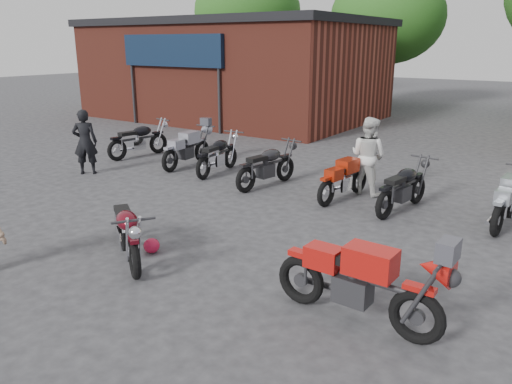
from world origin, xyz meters
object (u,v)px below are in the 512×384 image
Objects in this scene: sportbike at (359,277)px; row_bike_2 at (218,153)px; row_bike_1 at (187,146)px; row_bike_6 at (509,197)px; row_bike_5 at (404,185)px; person_light at (368,156)px; row_bike_0 at (139,138)px; vintage_motorcycle at (127,229)px; helmet at (152,246)px; person_dark at (85,142)px; row_bike_3 at (268,163)px; row_bike_4 at (345,176)px.

row_bike_2 is (-5.96, 4.76, -0.06)m from sportbike.
row_bike_6 is (8.05, -0.12, -0.02)m from row_bike_1.
row_bike_1 reaches higher than row_bike_5.
person_light is 0.92× the size of row_bike_2.
row_bike_0 is at bearing 95.04° from row_bike_5.
helmet is at bearing 116.58° from vintage_motorcycle.
row_bike_1 is at bearing 147.90° from sportbike.
person_light is 5.10m from row_bike_1.
row_bike_5 is (8.16, -0.49, -0.03)m from row_bike_0.
person_dark is at bearing 137.53° from row_bike_1.
row_bike_1 is 1.02× the size of row_bike_3.
row_bike_2 is 4.99m from row_bike_5.
row_bike_4 is at bearing 107.54° from vintage_motorcycle.
row_bike_4 is at bearing -84.65° from row_bike_0.
person_dark reaches higher than helmet.
person_dark reaches higher than sportbike.
person_dark is 7.97m from row_bike_5.
person_light is at bearing -90.85° from row_bike_2.
row_bike_3 is 1.02× the size of row_bike_5.
row_bike_1 reaches higher than row_bike_2.
row_bike_5 is at bearing 156.05° from person_light.
vintage_motorcycle is 0.96× the size of row_bike_1.
row_bike_3 is (-0.55, 4.80, 0.02)m from vintage_motorcycle.
person_dark is (-8.76, 2.80, 0.23)m from sportbike.
vintage_motorcycle reaches higher than row_bike_4.
row_bike_0 is at bearing -122.34° from person_dark.
row_bike_3 is (4.91, -0.52, -0.02)m from row_bike_0.
vintage_motorcycle is 3.69m from sportbike.
helmet is 4.42m from row_bike_3.
person_light is at bearing 73.02° from helmet.
vintage_motorcycle is 5.81m from person_light.
helmet is at bearing 170.36° from row_bike_4.
row_bike_3 is (1.74, -0.31, 0.01)m from row_bike_2.
sportbike is 4.59m from row_bike_5.
person_dark is at bearing -161.24° from row_bike_0.
person_light is 0.92× the size of row_bike_5.
person_light is (-2.05, 5.22, 0.26)m from sportbike.
helmet is 0.14× the size of row_bike_3.
person_dark is 2.65m from row_bike_1.
vintage_motorcycle is at bearing 159.28° from row_bike_5.
row_bike_0 is (-7.08, -0.25, -0.29)m from person_light.
sportbike is 1.10× the size of row_bike_6.
row_bike_5 reaches higher than vintage_motorcycle.
sportbike is 1.11× the size of row_bike_5.
row_bike_2 is (2.80, 1.96, -0.29)m from person_dark.
row_bike_1 is 8.05m from row_bike_6.
helmet is at bearing -179.20° from sportbike.
person_dark is at bearing 117.46° from row_bike_2.
row_bike_4 reaches higher than helmet.
vintage_motorcycle is at bearing -164.85° from row_bike_3.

